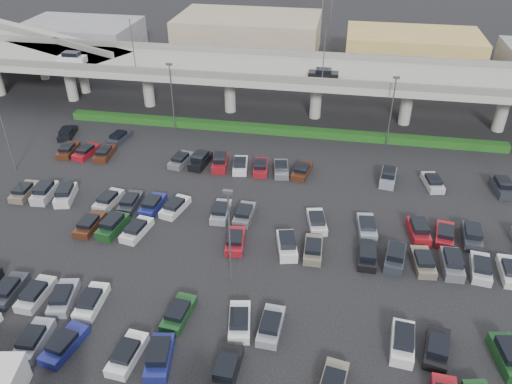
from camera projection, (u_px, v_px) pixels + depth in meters
ground at (247, 231)px, 55.01m from camera, size 280.00×280.00×0.00m
overpass at (284, 74)px, 77.85m from camera, size 150.00×13.00×15.80m
on_ramp at (21, 39)px, 94.77m from camera, size 50.93×30.13×8.80m
hedge at (278, 130)px, 75.46m from camera, size 66.00×1.60×1.10m
parked_cars at (236, 243)px, 52.21m from camera, size 62.98×41.68×1.67m
light_poles at (212, 170)px, 53.92m from camera, size 66.90×48.38×10.30m
distant_buildings at (363, 44)px, 102.47m from camera, size 138.00×24.00×9.00m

